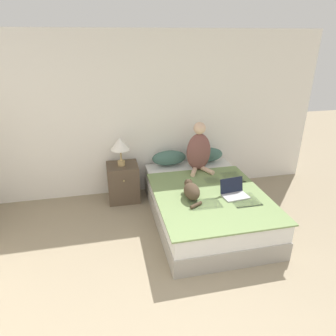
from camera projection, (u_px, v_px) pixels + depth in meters
name	position (u px, v px, depth m)	size (l,w,h in m)	color
wall_back	(144.00, 117.00, 4.72)	(5.83, 0.05, 2.55)	white
bed	(205.00, 204.00, 4.25)	(1.46, 2.13, 0.50)	#9E998E
pillow_near	(169.00, 158.00, 4.86)	(0.56, 0.24, 0.24)	#42665B
pillow_far	(206.00, 155.00, 4.99)	(0.56, 0.24, 0.24)	#42665B
person_sitting	(199.00, 150.00, 4.60)	(0.39, 0.37, 0.77)	brown
cat_tabby	(191.00, 191.00, 3.88)	(0.21, 0.51, 0.20)	#473828
laptop_open	(234.00, 192.00, 3.95)	(0.35, 0.28, 0.22)	#B7B7BC
nightstand	(123.00, 182.00, 4.77)	(0.48, 0.46, 0.61)	brown
table_lamp	(120.00, 145.00, 4.51)	(0.30, 0.30, 0.45)	tan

